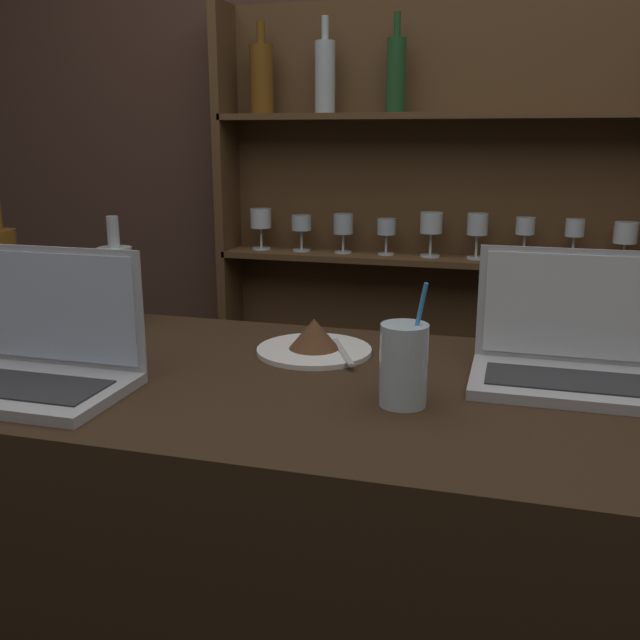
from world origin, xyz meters
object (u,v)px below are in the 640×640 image
object	(u,v)px
laptop_near	(40,358)
water_glass	(404,365)
wine_bottle_amber	(2,277)
wine_bottle_clear	(117,284)
laptop_far	(576,354)
cake_plate	(314,342)

from	to	relation	value
laptop_near	water_glass	size ratio (longest dim) A/B	1.61
wine_bottle_amber	wine_bottle_clear	xyz separation A→B (m)	(0.22, 0.10, -0.02)
laptop_near	wine_bottle_clear	size ratio (longest dim) A/B	1.31
laptop_far	cake_plate	size ratio (longest dim) A/B	1.53
laptop_far	wine_bottle_clear	xyz separation A→B (m)	(-0.97, 0.13, 0.04)
wine_bottle_clear	wine_bottle_amber	bearing A→B (deg)	-154.32
laptop_near	wine_bottle_clear	distance (m)	0.42
laptop_near	laptop_far	xyz separation A→B (m)	(0.88, 0.27, -0.00)
water_glass	cake_plate	bearing A→B (deg)	132.95
laptop_near	water_glass	world-z (taller)	laptop_near
laptop_near	cake_plate	world-z (taller)	laptop_near
water_glass	wine_bottle_amber	xyz separation A→B (m)	(-0.92, 0.21, 0.05)
laptop_near	wine_bottle_amber	size ratio (longest dim) A/B	1.05
wine_bottle_amber	wine_bottle_clear	world-z (taller)	wine_bottle_amber
laptop_near	water_glass	distance (m)	0.61
cake_plate	wine_bottle_amber	bearing A→B (deg)	-178.78
water_glass	wine_bottle_amber	bearing A→B (deg)	166.85
laptop_far	water_glass	xyz separation A→B (m)	(-0.27, -0.18, 0.02)
water_glass	wine_bottle_amber	distance (m)	0.94
water_glass	laptop_far	bearing A→B (deg)	34.38
wine_bottle_amber	wine_bottle_clear	size ratio (longest dim) A/B	1.25
laptop_near	laptop_far	distance (m)	0.92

